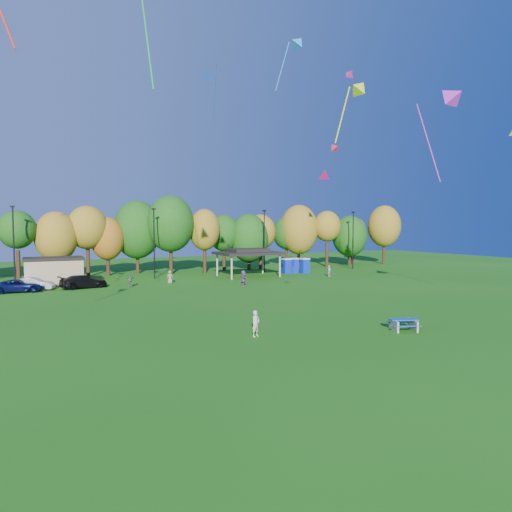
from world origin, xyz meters
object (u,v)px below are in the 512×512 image
car_b (33,284)px  car_d (83,282)px  kite_flyer (256,324)px  porta_potties (295,266)px  car_c (19,286)px  picnic_table (403,324)px

car_b → car_d: 5.00m
kite_flyer → porta_potties: bearing=32.2°
kite_flyer → car_c: 30.82m
picnic_table → kite_flyer: bearing=-175.4°
car_c → car_d: car_d is taller
porta_potties → car_d: porta_potties is taller
car_d → car_b: bearing=71.2°
car_c → picnic_table: bearing=-140.5°
car_b → car_c: size_ratio=0.87×
car_b → car_c: (-1.29, -0.92, -0.02)m
porta_potties → kite_flyer: size_ratio=2.31×
porta_potties → car_b: size_ratio=0.91×
picnic_table → car_c: (-22.78, 30.54, 0.21)m
porta_potties → car_d: 29.26m
porta_potties → car_b: porta_potties is taller
porta_potties → car_c: porta_potties is taller
car_b → car_d: bearing=-78.6°
porta_potties → car_b: (-34.02, -2.79, -0.42)m
car_b → kite_flyer: bearing=-138.7°
picnic_table → kite_flyer: 9.75m
kite_flyer → car_c: kite_flyer is taller
kite_flyer → car_b: kite_flyer is taller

